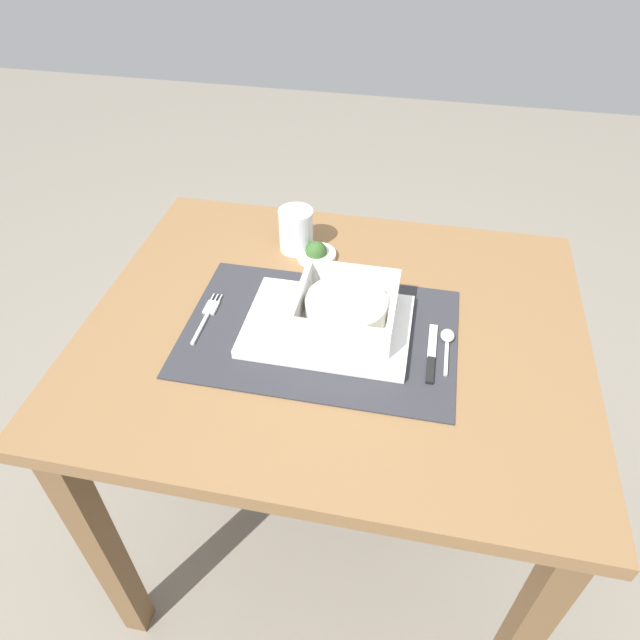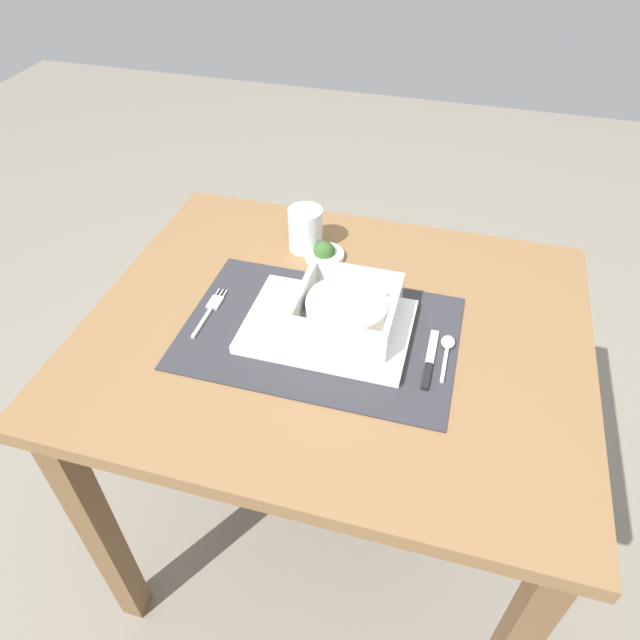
{
  "view_description": "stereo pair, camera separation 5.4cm",
  "coord_description": "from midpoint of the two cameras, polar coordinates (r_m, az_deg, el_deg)",
  "views": [
    {
      "loc": [
        0.12,
        -0.74,
        1.42
      ],
      "look_at": [
        -0.02,
        -0.03,
        0.76
      ],
      "focal_mm": 32.09,
      "sensor_mm": 36.0,
      "label": 1
    },
    {
      "loc": [
        0.17,
        -0.73,
        1.42
      ],
      "look_at": [
        -0.02,
        -0.03,
        0.76
      ],
      "focal_mm": 32.09,
      "sensor_mm": 36.0,
      "label": 2
    }
  ],
  "objects": [
    {
      "name": "butter_knife",
      "position": [
        0.97,
        9.48,
        -3.65
      ],
      "size": [
        0.01,
        0.14,
        0.01
      ],
      "rotation": [
        0.0,
        0.0,
        0.07
      ],
      "color": "black",
      "rests_on": "placemat"
    },
    {
      "name": "spoon",
      "position": [
        1.0,
        11.07,
        -2.02
      ],
      "size": [
        0.02,
        0.11,
        0.01
      ],
      "rotation": [
        0.0,
        0.0,
        -0.06
      ],
      "color": "silver",
      "rests_on": "placemat"
    },
    {
      "name": "ground_plane",
      "position": [
        1.61,
        -0.02,
        -19.9
      ],
      "size": [
        6.0,
        6.0,
        0.0
      ],
      "primitive_type": "plane",
      "color": "gray"
    },
    {
      "name": "porridge_bowl",
      "position": [
        0.99,
        1.04,
        1.07
      ],
      "size": [
        0.17,
        0.17,
        0.06
      ],
      "color": "white",
      "rests_on": "serving_plate"
    },
    {
      "name": "fork",
      "position": [
        1.06,
        -12.55,
        0.56
      ],
      "size": [
        0.02,
        0.14,
        0.0
      ],
      "rotation": [
        0.0,
        0.0,
        0.0
      ],
      "color": "silver",
      "rests_on": "placemat"
    },
    {
      "name": "placemat",
      "position": [
        1.0,
        -1.54,
        -1.24
      ],
      "size": [
        0.48,
        0.32,
        0.0
      ],
      "primitive_type": "cube",
      "color": "#2D2D33",
      "rests_on": "dining_table"
    },
    {
      "name": "dining_table",
      "position": [
        1.1,
        -0.02,
        -4.7
      ],
      "size": [
        0.89,
        0.73,
        0.73
      ],
      "color": "brown",
      "rests_on": "ground"
    },
    {
      "name": "drinking_glass",
      "position": [
        1.18,
        -3.71,
        8.78
      ],
      "size": [
        0.07,
        0.07,
        0.09
      ],
      "color": "white",
      "rests_on": "dining_table"
    },
    {
      "name": "serving_plate",
      "position": [
        1.0,
        -0.77,
        -0.62
      ],
      "size": [
        0.29,
        0.2,
        0.02
      ],
      "primitive_type": "cube",
      "color": "white",
      "rests_on": "placemat"
    },
    {
      "name": "condiment_saucer",
      "position": [
        1.17,
        -1.71,
        6.64
      ],
      "size": [
        0.08,
        0.08,
        0.04
      ],
      "color": "white",
      "rests_on": "dining_table"
    }
  ]
}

